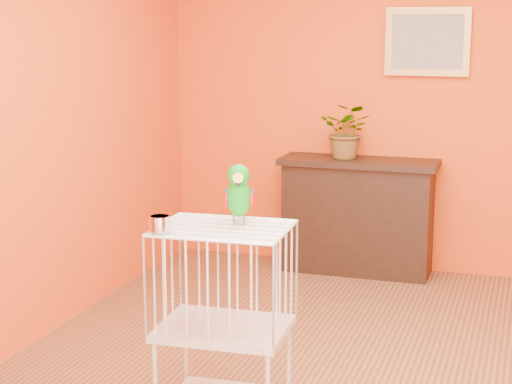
% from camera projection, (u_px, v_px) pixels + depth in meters
% --- Properties ---
extents(ground, '(4.50, 4.50, 0.00)m').
position_uv_depth(ground, '(362.00, 384.00, 4.56)').
color(ground, brown).
rests_on(ground, ground).
extents(room_shell, '(4.50, 4.50, 4.50)m').
position_uv_depth(room_shell, '(370.00, 86.00, 4.25)').
color(room_shell, '#D74414').
rests_on(room_shell, ground).
extents(console_cabinet, '(1.18, 0.43, 0.88)m').
position_uv_depth(console_cabinet, '(357.00, 216.00, 6.52)').
color(console_cabinet, black).
rests_on(console_cabinet, ground).
extents(potted_plant, '(0.42, 0.46, 0.33)m').
position_uv_depth(potted_plant, '(346.00, 138.00, 6.40)').
color(potted_plant, '#26722D').
rests_on(potted_plant, console_cabinet).
extents(framed_picture, '(0.62, 0.04, 0.50)m').
position_uv_depth(framed_picture, '(427.00, 42.00, 6.28)').
color(framed_picture, '#B38240').
rests_on(framed_picture, room_shell).
extents(birdcage, '(0.64, 0.50, 0.95)m').
position_uv_depth(birdcage, '(224.00, 319.00, 4.12)').
color(birdcage, beige).
rests_on(birdcage, ground).
extents(feed_cup, '(0.10, 0.10, 0.07)m').
position_uv_depth(feed_cup, '(160.00, 224.00, 3.92)').
color(feed_cup, silver).
rests_on(feed_cup, birdcage).
extents(parrot, '(0.16, 0.27, 0.30)m').
position_uv_depth(parrot, '(239.00, 193.00, 4.05)').
color(parrot, '#59544C').
rests_on(parrot, birdcage).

